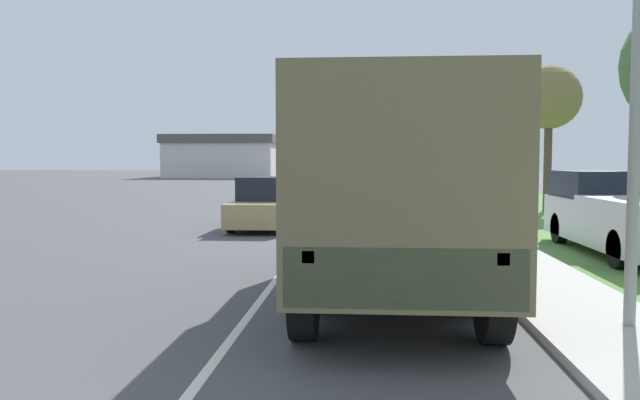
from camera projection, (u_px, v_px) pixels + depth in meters
name	position (u px, v px, depth m)	size (l,w,h in m)	color
ground_plane	(341.00, 193.00, 40.16)	(180.00, 180.00, 0.00)	#4C4C4F
lane_centre_stripe	(341.00, 193.00, 40.16)	(0.12, 120.00, 0.00)	silver
sidewalk_right	(412.00, 192.00, 39.82)	(1.80, 120.00, 0.12)	beige
grass_strip_right	(481.00, 194.00, 39.50)	(7.00, 120.00, 0.02)	#56843D
military_truck	(391.00, 186.00, 9.23)	(2.47, 6.94, 3.07)	#545B3D
car_nearest_ahead	(266.00, 205.00, 19.54)	(1.77, 4.72, 1.59)	tan
car_second_ahead	(296.00, 187.00, 30.83)	(1.70, 4.38, 1.74)	black
car_third_ahead	(370.00, 181.00, 42.33)	(1.94, 4.06, 1.61)	silver
car_fourth_ahead	(324.00, 179.00, 50.40)	(1.82, 4.18, 1.42)	silver
car_farthest_ahead	(368.00, 175.00, 59.10)	(1.81, 4.86, 1.55)	navy
pickup_truck	(624.00, 214.00, 13.99)	(2.07, 5.66, 1.82)	silver
tree_far_right	(549.00, 99.00, 25.42)	(2.58, 2.58, 5.95)	#4C3D2D
building_distant	(227.00, 156.00, 79.32)	(13.70, 13.28, 5.22)	beige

